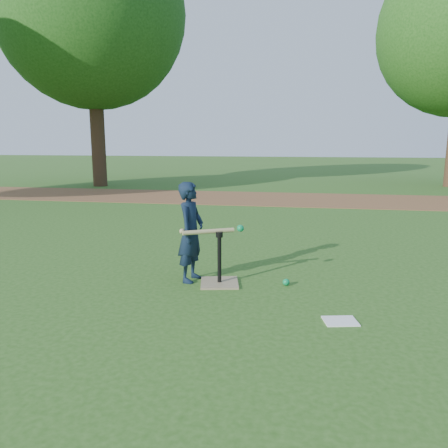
# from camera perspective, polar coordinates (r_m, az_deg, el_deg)

# --- Properties ---
(ground) EXTENTS (80.00, 80.00, 0.00)m
(ground) POSITION_cam_1_polar(r_m,az_deg,el_deg) (5.26, -3.97, -7.29)
(ground) COLOR #285116
(ground) RESTS_ON ground
(dirt_strip) EXTENTS (24.00, 3.00, 0.01)m
(dirt_strip) POSITION_cam_1_polar(r_m,az_deg,el_deg) (12.51, 4.40, 3.36)
(dirt_strip) COLOR brown
(dirt_strip) RESTS_ON ground
(child) EXTENTS (0.34, 0.46, 1.17)m
(child) POSITION_cam_1_polar(r_m,az_deg,el_deg) (5.10, -4.35, -1.06)
(child) COLOR black
(child) RESTS_ON ground
(wiffle_ball_ground) EXTENTS (0.08, 0.08, 0.08)m
(wiffle_ball_ground) POSITION_cam_1_polar(r_m,az_deg,el_deg) (5.09, 8.12, -7.53)
(wiffle_ball_ground) COLOR #0B8144
(wiffle_ball_ground) RESTS_ON ground
(clipboard) EXTENTS (0.34, 0.29, 0.01)m
(clipboard) POSITION_cam_1_polar(r_m,az_deg,el_deg) (4.24, 14.95, -12.15)
(clipboard) COLOR white
(clipboard) RESTS_ON ground
(batting_tee) EXTENTS (0.51, 0.51, 0.61)m
(batting_tee) POSITION_cam_1_polar(r_m,az_deg,el_deg) (5.08, -0.60, -6.63)
(batting_tee) COLOR #8F7D5B
(batting_tee) RESTS_ON ground
(swing_action) EXTENTS (0.73, 0.33, 0.12)m
(swing_action) POSITION_cam_1_polar(r_m,az_deg,el_deg) (4.94, -1.52, -0.89)
(swing_action) COLOR tan
(swing_action) RESTS_ON ground
(tree_left) EXTENTS (6.40, 6.40, 9.08)m
(tree_left) POSITION_cam_1_polar(r_m,az_deg,el_deg) (17.04, -16.94, 24.81)
(tree_left) COLOR #382316
(tree_left) RESTS_ON ground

